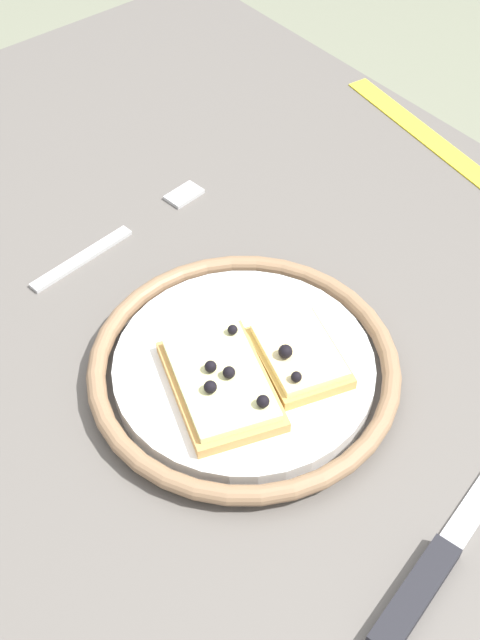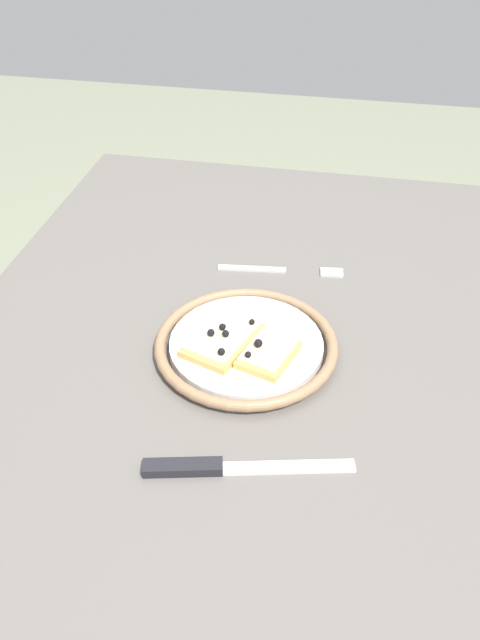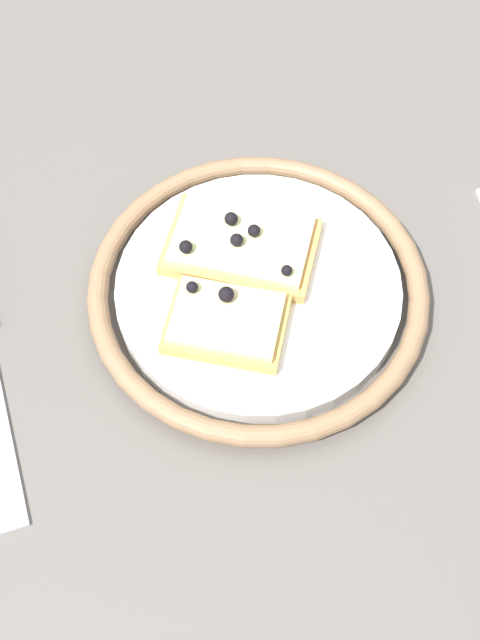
{
  "view_description": "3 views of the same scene",
  "coord_description": "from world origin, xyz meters",
  "px_view_note": "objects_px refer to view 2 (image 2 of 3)",
  "views": [
    {
      "loc": [
        0.35,
        -0.26,
        1.24
      ],
      "look_at": [
        -0.01,
        0.03,
        0.74
      ],
      "focal_mm": 47.29,
      "sensor_mm": 36.0,
      "label": 1
    },
    {
      "loc": [
        0.7,
        0.14,
        1.3
      ],
      "look_at": [
        -0.0,
        -0.0,
        0.75
      ],
      "focal_mm": 37.17,
      "sensor_mm": 36.0,
      "label": 2
    },
    {
      "loc": [
        0.06,
        0.32,
        1.2
      ],
      "look_at": [
        0.04,
        0.04,
        0.72
      ],
      "focal_mm": 43.83,
      "sensor_mm": 36.0,
      "label": 3
    }
  ],
  "objects_px": {
    "pizza_slice_near": "(268,353)",
    "knife": "(212,467)",
    "dining_table": "(240,381)",
    "fork": "(282,270)",
    "plate": "(246,345)",
    "pizza_slice_far": "(223,339)"
  },
  "relations": [
    {
      "from": "pizza_slice_near",
      "to": "knife",
      "type": "xyz_separation_m",
      "value": [
        0.18,
        -0.03,
        -0.02
      ]
    },
    {
      "from": "dining_table",
      "to": "fork",
      "type": "xyz_separation_m",
      "value": [
        -0.19,
        0.03,
        0.08
      ]
    },
    {
      "from": "pizza_slice_near",
      "to": "plate",
      "type": "bearing_deg",
      "value": -127.98
    },
    {
      "from": "pizza_slice_near",
      "to": "knife",
      "type": "height_order",
      "value": "pizza_slice_near"
    },
    {
      "from": "dining_table",
      "to": "pizza_slice_far",
      "type": "bearing_deg",
      "value": -32.03
    },
    {
      "from": "pizza_slice_near",
      "to": "fork",
      "type": "relative_size",
      "value": 0.48
    },
    {
      "from": "knife",
      "to": "fork",
      "type": "distance_m",
      "value": 0.41
    },
    {
      "from": "dining_table",
      "to": "knife",
      "type": "xyz_separation_m",
      "value": [
        0.23,
        0.01,
        0.08
      ]
    },
    {
      "from": "dining_table",
      "to": "knife",
      "type": "height_order",
      "value": "knife"
    },
    {
      "from": "pizza_slice_near",
      "to": "dining_table",
      "type": "bearing_deg",
      "value": -134.52
    },
    {
      "from": "plate",
      "to": "pizza_slice_far",
      "type": "height_order",
      "value": "pizza_slice_far"
    },
    {
      "from": "plate",
      "to": "pizza_slice_near",
      "type": "relative_size",
      "value": 2.59
    },
    {
      "from": "plate",
      "to": "fork",
      "type": "xyz_separation_m",
      "value": [
        -0.2,
        0.02,
        -0.01
      ]
    },
    {
      "from": "pizza_slice_far",
      "to": "knife",
      "type": "relative_size",
      "value": 0.53
    },
    {
      "from": "plate",
      "to": "knife",
      "type": "bearing_deg",
      "value": 0.04
    },
    {
      "from": "dining_table",
      "to": "fork",
      "type": "distance_m",
      "value": 0.2
    },
    {
      "from": "plate",
      "to": "pizza_slice_far",
      "type": "bearing_deg",
      "value": -72.46
    },
    {
      "from": "knife",
      "to": "pizza_slice_near",
      "type": "bearing_deg",
      "value": 169.38
    },
    {
      "from": "dining_table",
      "to": "pizza_slice_near",
      "type": "height_order",
      "value": "pizza_slice_near"
    },
    {
      "from": "dining_table",
      "to": "pizza_slice_near",
      "type": "relative_size",
      "value": 11.55
    },
    {
      "from": "pizza_slice_near",
      "to": "pizza_slice_far",
      "type": "xyz_separation_m",
      "value": [
        -0.02,
        -0.06,
        0.0
      ]
    },
    {
      "from": "pizza_slice_near",
      "to": "pizza_slice_far",
      "type": "bearing_deg",
      "value": -104.75
    }
  ]
}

